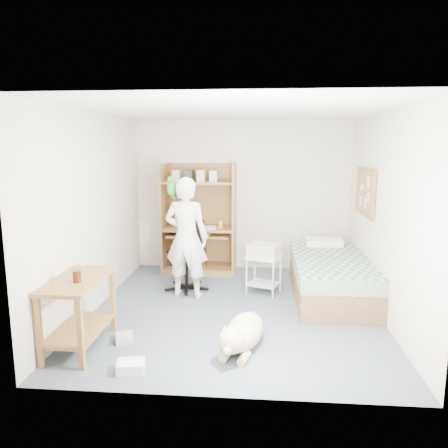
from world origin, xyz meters
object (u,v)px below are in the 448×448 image
Objects in this scene: side_desk at (79,303)px; computer_hutch at (199,223)px; dog at (242,333)px; office_chair at (188,265)px; person at (186,238)px; printer_cart at (264,269)px; bed at (331,277)px.

computer_hutch is at bearing 73.86° from side_desk.
dog is (1.69, 0.09, -0.31)m from side_desk.
person is (0.04, -0.30, 0.48)m from office_chair.
person reaches higher than printer_cart.
dog is (0.89, -1.89, -0.18)m from office_chair.
side_desk reaches higher than bed.
person is at bearing -72.63° from office_chair.
person is 3.03× the size of printer_cart.
office_chair is at bearing 175.26° from bed.
printer_cart is at bearing 175.31° from bed.
computer_hutch reaches higher than printer_cart.
printer_cart is at bearing 44.65° from side_desk.
printer_cart is (-0.93, 0.08, 0.07)m from bed.
side_desk is 1.72m from dog.
bed is (2.00, -1.12, -0.53)m from computer_hutch.
side_desk is at bearing -113.99° from printer_cart.
computer_hutch is at bearing 97.00° from office_chair.
side_desk is at bearing -102.28° from office_chair.
person reaches higher than dog.
office_chair is at bearing -72.63° from person.
bed reaches higher than printer_cart.
computer_hutch is at bearing 150.71° from bed.
side_desk is 0.91× the size of dog.
printer_cart is (1.07, 0.21, -0.48)m from person.
computer_hutch is 1.80× the size of side_desk.
office_chair is 2.10m from dog.
dog is (0.85, -1.59, -0.65)m from person.
office_chair is (-2.05, 0.17, 0.07)m from bed.
printer_cart is (1.92, 1.89, -0.13)m from side_desk.
side_desk is 1.91m from person.
printer_cart is (1.11, -0.09, 0.00)m from office_chair.
person is 1.52× the size of dog.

